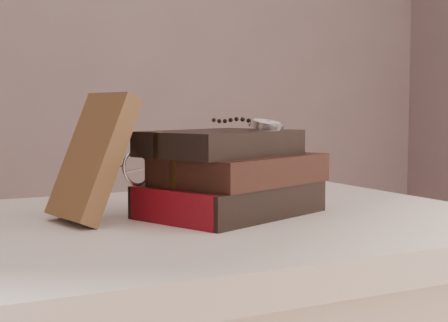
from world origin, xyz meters
TOP-DOWN VIEW (x-y plane):
  - table at (0.00, 0.35)m, footprint 1.00×0.60m
  - book_stack at (0.14, 0.35)m, footprint 0.28×0.24m
  - journal at (-0.05, 0.38)m, footprint 0.11×0.12m
  - pocket_watch at (0.20, 0.36)m, footprint 0.06×0.15m
  - eyeglasses at (0.03, 0.39)m, footprint 0.13×0.14m

SIDE VIEW (x-z plane):
  - table at x=0.00m, z-range 0.28..1.03m
  - book_stack at x=0.14m, z-range 0.75..0.86m
  - eyeglasses at x=0.03m, z-range 0.79..0.84m
  - journal at x=-0.05m, z-range 0.75..0.92m
  - pocket_watch at x=0.20m, z-range 0.86..0.88m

